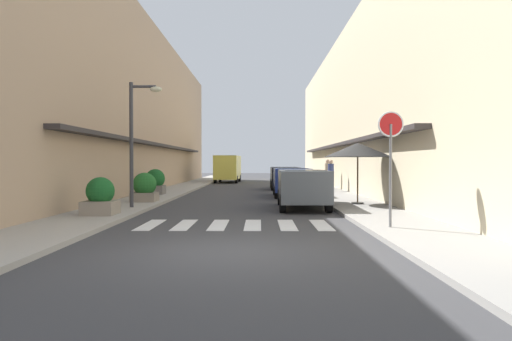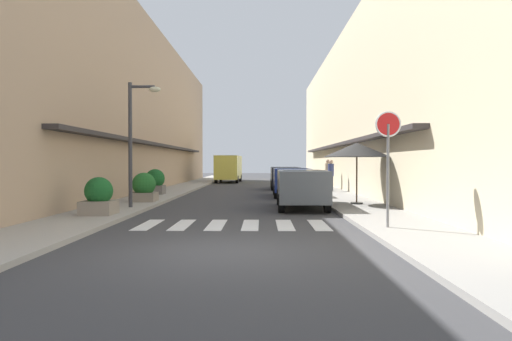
# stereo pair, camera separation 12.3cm
# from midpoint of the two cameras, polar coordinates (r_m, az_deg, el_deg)

# --- Properties ---
(ground_plane) EXTENTS (97.95, 97.95, 0.00)m
(ground_plane) POSITION_cam_midpoint_polar(r_m,az_deg,el_deg) (26.60, -1.11, -2.75)
(ground_plane) COLOR #38383A
(sidewalk_left) EXTENTS (2.30, 62.33, 0.12)m
(sidewalk_left) POSITION_cam_midpoint_polar(r_m,az_deg,el_deg) (27.09, -10.65, -2.57)
(sidewalk_left) COLOR #9E998E
(sidewalk_left) RESTS_ON ground_plane
(sidewalk_right) EXTENTS (2.30, 62.33, 0.12)m
(sidewalk_right) POSITION_cam_midpoint_polar(r_m,az_deg,el_deg) (26.85, 8.52, -2.60)
(sidewalk_right) COLOR gray
(sidewalk_right) RESTS_ON ground_plane
(building_row_left) EXTENTS (5.50, 42.07, 10.11)m
(building_row_left) POSITION_cam_midpoint_polar(r_m,az_deg,el_deg) (29.33, -17.28, 7.44)
(building_row_left) COLOR tan
(building_row_left) RESTS_ON ground_plane
(building_row_right) EXTENTS (5.50, 42.07, 9.66)m
(building_row_right) POSITION_cam_midpoint_polar(r_m,az_deg,el_deg) (28.90, 15.43, 7.10)
(building_row_right) COLOR beige
(building_row_right) RESTS_ON ground_plane
(crosswalk) EXTENTS (5.20, 2.20, 0.01)m
(crosswalk) POSITION_cam_midpoint_polar(r_m,az_deg,el_deg) (12.60, -2.86, -6.90)
(crosswalk) COLOR silver
(crosswalk) RESTS_ON ground_plane
(parked_car_near) EXTENTS (1.87, 4.24, 1.47)m
(parked_car_near) POSITION_cam_midpoint_polar(r_m,az_deg,el_deg) (17.03, 5.72, -1.75)
(parked_car_near) COLOR #4C5156
(parked_car_near) RESTS_ON ground_plane
(parked_car_mid) EXTENTS (1.84, 3.97, 1.47)m
(parked_car_mid) POSITION_cam_midpoint_polar(r_m,az_deg,el_deg) (22.95, 4.36, -1.05)
(parked_car_mid) COLOR navy
(parked_car_mid) RESTS_ON ground_plane
(parked_car_far) EXTENTS (1.82, 4.11, 1.47)m
(parked_car_far) POSITION_cam_midpoint_polar(r_m,az_deg,el_deg) (29.29, 3.51, -0.60)
(parked_car_far) COLOR black
(parked_car_far) RESTS_ON ground_plane
(delivery_van) EXTENTS (2.13, 5.45, 2.37)m
(delivery_van) POSITION_cam_midpoint_polar(r_m,az_deg,el_deg) (39.76, -3.68, 0.51)
(delivery_van) COLOR #D8CC4C
(delivery_van) RESTS_ON ground_plane
(round_street_sign) EXTENTS (0.65, 0.07, 2.90)m
(round_street_sign) POSITION_cam_midpoint_polar(r_m,az_deg,el_deg) (11.72, 16.41, 3.93)
(round_street_sign) COLOR slate
(round_street_sign) RESTS_ON sidewalk_right
(street_lamp) EXTENTS (1.19, 0.28, 4.53)m
(street_lamp) POSITION_cam_midpoint_polar(r_m,az_deg,el_deg) (16.94, -15.03, 5.05)
(street_lamp) COLOR #38383D
(street_lamp) RESTS_ON sidewalk_left
(cafe_umbrella) EXTENTS (2.60, 2.60, 2.39)m
(cafe_umbrella) POSITION_cam_midpoint_polar(r_m,az_deg,el_deg) (18.05, 12.58, 2.54)
(cafe_umbrella) COLOR #262626
(cafe_umbrella) RESTS_ON sidewalk_right
(planter_corner) EXTENTS (0.98, 0.98, 1.17)m
(planter_corner) POSITION_cam_midpoint_polar(r_m,az_deg,el_deg) (14.87, -19.35, -3.23)
(planter_corner) COLOR gray
(planter_corner) RESTS_ON sidewalk_left
(planter_midblock) EXTENTS (1.01, 1.01, 1.20)m
(planter_midblock) POSITION_cam_midpoint_polar(r_m,az_deg,el_deg) (19.37, -14.11, -2.16)
(planter_midblock) COLOR gray
(planter_midblock) RESTS_ON sidewalk_left
(planter_far) EXTENTS (0.99, 0.99, 1.29)m
(planter_far) POSITION_cam_midpoint_polar(r_m,az_deg,el_deg) (23.70, -12.80, -1.41)
(planter_far) COLOR slate
(planter_far) RESTS_ON sidewalk_left
(pedestrian_walking_near) EXTENTS (0.34, 0.34, 1.79)m
(pedestrian_walking_near) POSITION_cam_midpoint_polar(r_m,az_deg,el_deg) (26.02, 9.33, -0.49)
(pedestrian_walking_near) COLOR #282B33
(pedestrian_walking_near) RESTS_ON sidewalk_right
(pedestrian_walking_far) EXTENTS (0.34, 0.34, 1.83)m
(pedestrian_walking_far) POSITION_cam_midpoint_polar(r_m,az_deg,el_deg) (28.09, 8.93, -0.34)
(pedestrian_walking_far) COLOR #282B33
(pedestrian_walking_far) RESTS_ON sidewalk_right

